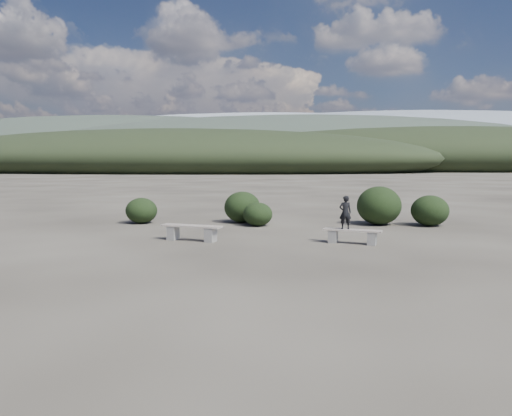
{
  "coord_description": "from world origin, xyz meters",
  "views": [
    {
      "loc": [
        1.41,
        -9.76,
        2.37
      ],
      "look_at": [
        0.31,
        3.5,
        1.1
      ],
      "focal_mm": 35.0,
      "sensor_mm": 36.0,
      "label": 1
    }
  ],
  "objects": [
    {
      "name": "ground",
      "position": [
        0.0,
        0.0,
        0.0
      ],
      "size": [
        1200.0,
        1200.0,
        0.0
      ],
      "primitive_type": "plane",
      "color": "#2C2822",
      "rests_on": "ground"
    },
    {
      "name": "bench_left",
      "position": [
        -1.7,
        4.63,
        0.28
      ],
      "size": [
        1.9,
        0.86,
        0.46
      ],
      "rotation": [
        0.0,
        0.0,
        -0.26
      ],
      "color": "slate",
      "rests_on": "ground"
    },
    {
      "name": "bench_right",
      "position": [
        2.98,
        4.48,
        0.25
      ],
      "size": [
        1.68,
        0.78,
        0.41
      ],
      "rotation": [
        0.0,
        0.0,
        -0.27
      ],
      "color": "slate",
      "rests_on": "ground"
    },
    {
      "name": "seated_person",
      "position": [
        2.78,
        4.53,
        0.89
      ],
      "size": [
        0.38,
        0.27,
        0.96
      ],
      "primitive_type": "imported",
      "rotation": [
        0.0,
        0.0,
        3.27
      ],
      "color": "black",
      "rests_on": "bench_right"
    },
    {
      "name": "shrub_a",
      "position": [
        -4.46,
        8.54,
        0.48
      ],
      "size": [
        1.18,
        1.18,
        0.97
      ],
      "primitive_type": "ellipsoid",
      "color": "black",
      "rests_on": "ground"
    },
    {
      "name": "shrub_b",
      "position": [
        -0.68,
        9.07,
        0.6
      ],
      "size": [
        1.39,
        1.39,
        1.19
      ],
      "primitive_type": "ellipsoid",
      "color": "black",
      "rests_on": "ground"
    },
    {
      "name": "shrub_c",
      "position": [
        -0.02,
        8.13,
        0.43
      ],
      "size": [
        1.07,
        1.07,
        0.86
      ],
      "primitive_type": "ellipsoid",
      "color": "black",
      "rests_on": "ground"
    },
    {
      "name": "shrub_d",
      "position": [
        4.42,
        8.87,
        0.71
      ],
      "size": [
        1.63,
        1.63,
        1.42
      ],
      "primitive_type": "ellipsoid",
      "color": "black",
      "rests_on": "ground"
    },
    {
      "name": "shrub_e",
      "position": [
        6.21,
        8.65,
        0.56
      ],
      "size": [
        1.34,
        1.34,
        1.12
      ],
      "primitive_type": "ellipsoid",
      "color": "black",
      "rests_on": "ground"
    },
    {
      "name": "mountain_ridges",
      "position": [
        -7.48,
        339.06,
        10.84
      ],
      "size": [
        500.0,
        400.0,
        56.0
      ],
      "color": "black",
      "rests_on": "ground"
    }
  ]
}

